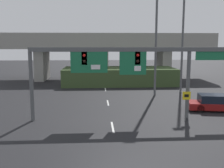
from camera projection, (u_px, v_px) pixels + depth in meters
The scene contains 8 objects.
lane_markings at pixel (108, 103), 25.38m from camera, with size 0.14×32.43×0.01m.
signal_gantry at pixel (125, 61), 19.25m from camera, with size 15.17×0.44×5.42m.
speed_limit_sign at pixel (186, 101), 19.29m from camera, with size 0.60×0.11×2.25m.
highway_light_pole_near at pixel (157, 17), 27.64m from camera, with size 0.70×0.36×16.13m.
highway_light_pole_far at pixel (183, 20), 29.61m from camera, with size 0.70×0.36×15.85m.
overpass_bridge at pixel (103, 49), 41.63m from camera, with size 34.19×7.01×7.22m.
grass_embankment at pixel (119, 76), 36.86m from camera, with size 15.47×6.23×2.30m.
parked_sedan_near_right at pixel (215, 103), 22.42m from camera, with size 4.84×2.60×1.37m.
Camera 1 is at (-1.05, -11.11, 5.68)m, focal length 42.00 mm.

